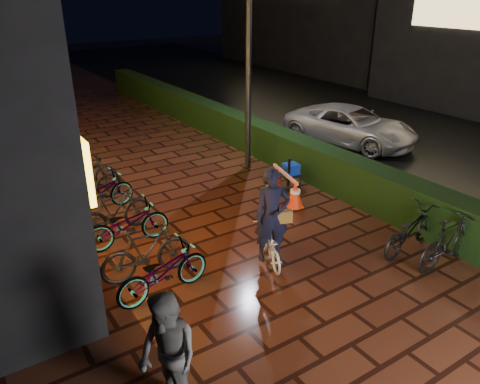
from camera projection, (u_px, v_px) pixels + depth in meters
ground at (306, 279)px, 8.49m from camera, size 80.00×80.00×0.00m
asphalt_road at (405, 133)px, 16.83m from camera, size 11.00×60.00×0.01m
hedge at (227, 124)px, 16.05m from camera, size 0.70×20.00×1.00m
bystander_person at (168, 357)px, 5.54m from camera, size 0.76×0.91×1.70m
van at (351, 125)px, 15.50m from camera, size 3.11×4.76×1.22m
lamp_post_hedge at (249, 58)px, 12.40m from camera, size 0.54×0.17×5.66m
lamp_post_sf at (56, 64)px, 11.37m from camera, size 0.53×0.29×5.68m
cyclist at (271, 229)px, 8.69m from camera, size 0.93×1.43×1.94m
traffic_barrier at (285, 185)px, 11.64m from camera, size 0.72×1.59×0.65m
cart_assembly at (291, 171)px, 12.04m from camera, size 0.59×0.54×0.98m
parked_bikes_storefront at (113, 211)px, 9.93m from camera, size 1.95×5.89×1.02m
parked_bikes_hedge at (427, 235)px, 8.98m from camera, size 1.91×1.44×1.02m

